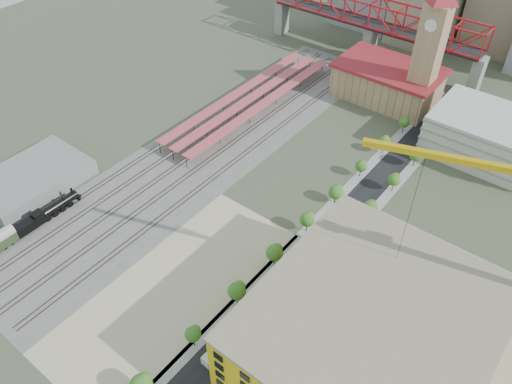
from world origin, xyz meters
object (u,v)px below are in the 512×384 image
Objects in this scene: locomotive at (49,212)px; site_trailer_d at (310,251)px; clock_tower at (432,37)px; construction_building at (369,337)px; site_trailer_c at (276,288)px; site_trailer_a at (219,350)px; site_trailer_b at (240,327)px.

locomotive reaches higher than site_trailer_d.
locomotive is (-58.00, -115.25, -26.66)m from clock_tower.
construction_building is 32.76m from site_trailer_d.
construction_building is at bearing -71.22° from clock_tower.
site_trailer_c is (-26.00, 3.42, -8.04)m from construction_building.
site_trailer_a is at bearing -70.41° from site_trailer_c.
site_trailer_a is 21.31m from site_trailer_c.
site_trailer_c is (8.00, -96.57, -27.33)m from clock_tower.
site_trailer_d is at bearing 93.36° from site_trailer_a.
site_trailer_b is (-26.00, -10.57, -8.10)m from construction_building.
site_trailer_c is at bearing 93.36° from site_trailer_a.
site_trailer_d is (0.00, 14.84, 0.04)m from site_trailer_c.
site_trailer_d is (8.00, -81.74, -27.29)m from clock_tower.
site_trailer_b is (8.00, -110.57, -27.38)m from clock_tower.
site_trailer_d is (0.00, 36.14, 0.19)m from site_trailer_a.
construction_building is 93.55m from locomotive.
site_trailer_d is at bearing 109.59° from site_trailer_c.
locomotive is 2.45× the size of site_trailer_a.
clock_tower is 5.21× the size of site_trailer_c.
clock_tower reaches higher than construction_building.
construction_building is at bearing -30.89° from site_trailer_d.
construction_building is at bearing 9.41° from locomotive.
clock_tower is 131.75m from locomotive.
locomotive is 74.02m from site_trailer_d.
site_trailer_b is (66.00, 4.68, -0.72)m from locomotive.
clock_tower is 5.06× the size of site_trailer_d.
site_trailer_c is at bearing 70.70° from site_trailer_b.
site_trailer_b is 28.83m from site_trailer_d.
construction_building is 4.93× the size of site_trailer_d.
site_trailer_c reaches higher than site_trailer_a.
construction_building is at bearing 37.89° from site_trailer_a.
site_trailer_a is 0.89× the size of site_trailer_c.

